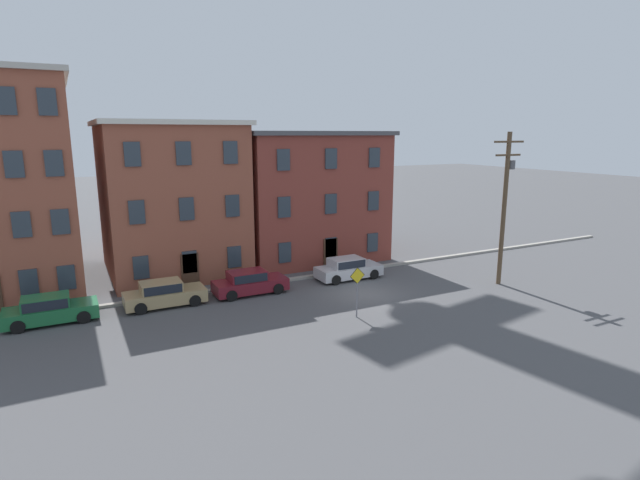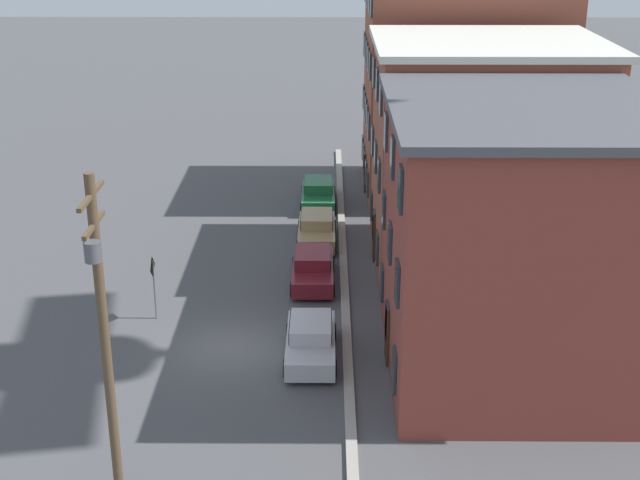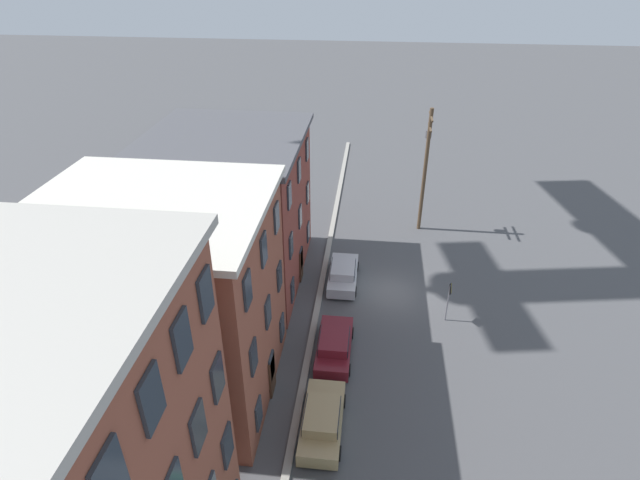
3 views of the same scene
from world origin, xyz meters
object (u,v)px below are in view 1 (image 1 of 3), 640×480
object	(u,v)px
car_silver	(348,268)
utility_pole	(505,201)
car_tan	(164,293)
car_maroon	(249,282)
caution_sign	(357,284)
car_green	(49,309)

from	to	relation	value
car_silver	utility_pole	world-z (taller)	utility_pole
car_tan	car_maroon	world-z (taller)	same
car_tan	caution_sign	size ratio (longest dim) A/B	1.62
car_silver	car_tan	bearing A→B (deg)	179.53
caution_sign	utility_pole	bearing A→B (deg)	4.77
car_green	car_maroon	bearing A→B (deg)	-0.75
car_green	car_maroon	world-z (taller)	same
utility_pole	car_green	bearing A→B (deg)	167.80
car_green	utility_pole	world-z (taller)	utility_pole
car_maroon	caution_sign	size ratio (longest dim) A/B	1.62
car_maroon	car_silver	world-z (taller)	same
caution_sign	car_green	bearing A→B (deg)	155.65
car_tan	car_silver	xyz separation A→B (m)	(11.89, -0.10, 0.00)
car_maroon	utility_pole	world-z (taller)	utility_pole
car_tan	car_silver	distance (m)	11.89
car_silver	utility_pole	xyz separation A→B (m)	(8.13, -5.43, 4.64)
car_maroon	car_tan	bearing A→B (deg)	178.67
car_silver	utility_pole	bearing A→B (deg)	-33.75
car_green	car_tan	size ratio (longest dim) A/B	1.00
car_tan	caution_sign	world-z (taller)	caution_sign
caution_sign	utility_pole	distance (m)	11.91
car_maroon	caution_sign	world-z (taller)	caution_sign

